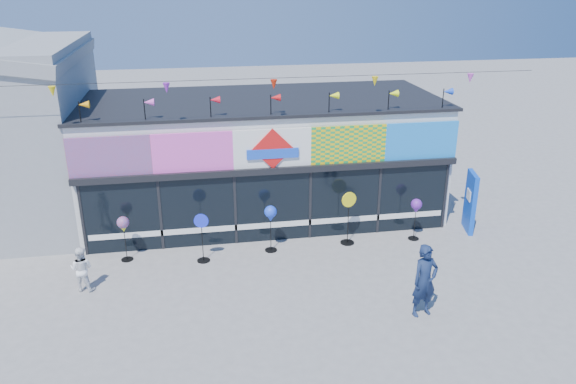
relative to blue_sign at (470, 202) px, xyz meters
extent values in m
plane|color=slate|center=(-6.56, -3.07, -1.01)|extent=(80.00, 80.00, 0.00)
cube|color=white|center=(-6.56, 2.93, 0.99)|extent=(12.00, 5.00, 4.00)
cube|color=black|center=(-6.56, 0.37, 0.14)|extent=(11.60, 0.12, 2.30)
cube|color=black|center=(-6.56, 0.33, 1.39)|extent=(12.00, 0.30, 0.20)
cube|color=white|center=(-6.56, 0.34, -0.46)|extent=(11.40, 0.10, 0.18)
cube|color=black|center=(-6.56, 2.93, 3.04)|extent=(12.20, 5.20, 0.10)
cube|color=black|center=(-12.36, 0.36, 0.14)|extent=(0.08, 0.14, 2.30)
cube|color=black|center=(-10.06, 0.36, 0.14)|extent=(0.08, 0.14, 2.30)
cube|color=black|center=(-7.76, 0.36, 0.14)|extent=(0.08, 0.14, 2.30)
cube|color=black|center=(-5.36, 0.36, 0.14)|extent=(0.08, 0.14, 2.30)
cube|color=black|center=(-3.06, 0.36, 0.14)|extent=(0.08, 0.14, 2.30)
cube|color=black|center=(-0.76, 0.36, 0.14)|extent=(0.08, 0.14, 2.30)
cube|color=red|center=(-11.36, 0.35, 2.09)|extent=(2.40, 0.08, 1.20)
cube|color=#F852C9|center=(-8.96, 0.35, 2.09)|extent=(2.40, 0.08, 1.20)
cube|color=white|center=(-6.56, 0.35, 2.09)|extent=(2.40, 0.08, 1.20)
cube|color=yellow|center=(-4.16, 0.35, 2.09)|extent=(2.40, 0.08, 1.20)
cube|color=#1B84E5|center=(-1.76, 0.35, 2.09)|extent=(2.40, 0.08, 1.20)
cube|color=red|center=(-6.56, 0.29, 2.09)|extent=(1.27, 0.06, 1.27)
cube|color=blue|center=(-6.56, 0.27, 1.94)|extent=(1.60, 0.05, 0.30)
cube|color=#1A1EDE|center=(-10.48, 0.41, -0.03)|extent=(0.78, 0.03, 0.78)
cube|color=purple|center=(-8.91, 0.41, 0.21)|extent=(0.92, 0.03, 0.92)
cube|color=#D3E713|center=(-7.34, 0.41, 0.47)|extent=(0.78, 0.03, 0.78)
cube|color=blue|center=(-5.78, 0.41, -0.11)|extent=(0.92, 0.03, 0.92)
cube|color=yellow|center=(-4.21, 0.41, 0.20)|extent=(0.78, 0.03, 0.78)
cube|color=#E54C6B|center=(-2.64, 0.41, 0.50)|extent=(0.92, 0.03, 0.92)
cylinder|color=black|center=(-12.06, 0.58, 3.34)|extent=(0.03, 0.03, 0.70)
cone|color=#FFA20D|center=(-11.92, 0.58, 3.59)|extent=(0.30, 0.22, 0.22)
cylinder|color=black|center=(-10.26, 0.58, 3.34)|extent=(0.03, 0.03, 0.70)
cone|color=#E94DCB|center=(-10.12, 0.58, 3.59)|extent=(0.30, 0.22, 0.22)
cylinder|color=black|center=(-8.36, 0.58, 3.34)|extent=(0.03, 0.03, 0.70)
cone|color=red|center=(-8.22, 0.58, 3.59)|extent=(0.30, 0.22, 0.22)
cylinder|color=black|center=(-6.56, 0.58, 3.34)|extent=(0.03, 0.03, 0.70)
cone|color=red|center=(-6.42, 0.58, 3.59)|extent=(0.30, 0.22, 0.22)
cylinder|color=black|center=(-4.76, 0.58, 3.34)|extent=(0.03, 0.03, 0.70)
cone|color=#F2FF15|center=(-4.62, 0.58, 3.59)|extent=(0.30, 0.22, 0.22)
cylinder|color=black|center=(-2.86, 0.58, 3.34)|extent=(0.03, 0.03, 0.70)
cone|color=#E9FF15|center=(-2.72, 0.58, 3.59)|extent=(0.30, 0.22, 0.22)
cylinder|color=black|center=(-1.06, 0.58, 3.34)|extent=(0.03, 0.03, 0.70)
cone|color=blue|center=(-0.92, 0.58, 3.59)|extent=(0.30, 0.22, 0.22)
cylinder|color=black|center=(-6.56, -0.07, 4.29)|extent=(16.00, 0.01, 0.01)
cone|color=yellow|center=(-12.56, -0.07, 4.11)|extent=(0.20, 0.20, 0.28)
cone|color=purple|center=(-9.56, -0.07, 4.11)|extent=(0.20, 0.20, 0.28)
cone|color=red|center=(-6.56, -0.07, 4.11)|extent=(0.20, 0.20, 0.28)
cone|color=yellow|center=(-3.56, -0.07, 4.11)|extent=(0.20, 0.20, 0.28)
cone|color=#F852DD|center=(-0.56, -0.07, 4.11)|extent=(0.20, 0.20, 0.28)
cube|color=blue|center=(0.00, 0.00, -0.01)|extent=(0.38, 1.02, 2.02)
cube|color=white|center=(-0.08, 0.00, 0.25)|extent=(0.14, 0.45, 0.35)
cylinder|color=black|center=(-11.11, -0.25, -1.00)|extent=(0.36, 0.36, 0.03)
cylinder|color=black|center=(-11.11, -0.25, -0.40)|extent=(0.02, 0.02, 1.17)
sphere|color=#E8F414|center=(-11.11, -0.25, 0.23)|extent=(0.36, 0.36, 0.36)
cone|color=#E8F414|center=(-11.11, -0.25, 0.00)|extent=(0.18, 0.18, 0.16)
cylinder|color=black|center=(-8.84, -0.71, -1.00)|extent=(0.39, 0.39, 0.03)
cylinder|color=black|center=(-8.84, -0.71, -0.35)|extent=(0.02, 0.02, 1.27)
cylinder|color=#1B30ED|center=(-8.84, -0.71, 0.31)|extent=(0.43, 0.11, 0.43)
cylinder|color=black|center=(-6.74, -0.39, -1.00)|extent=(0.38, 0.38, 0.03)
cylinder|color=black|center=(-6.74, -0.39, -0.36)|extent=(0.02, 0.02, 1.24)
sphere|color=blue|center=(-6.74, -0.39, 0.30)|extent=(0.38, 0.38, 0.38)
cone|color=blue|center=(-6.74, -0.39, 0.06)|extent=(0.19, 0.19, 0.17)
cylinder|color=black|center=(-4.26, -0.29, -1.00)|extent=(0.45, 0.45, 0.03)
cylinder|color=black|center=(-4.26, -0.29, -0.26)|extent=(0.03, 0.03, 1.45)
cylinder|color=yellow|center=(-4.26, -0.29, 0.49)|extent=(0.49, 0.16, 0.49)
cylinder|color=black|center=(-2.05, -0.37, -1.00)|extent=(0.35, 0.35, 0.03)
cylinder|color=black|center=(-2.05, -0.37, -0.41)|extent=(0.02, 0.02, 1.15)
sphere|color=#6922A2|center=(-2.05, -0.37, 0.21)|extent=(0.35, 0.35, 0.35)
cone|color=#6922A2|center=(-2.05, -0.37, -0.01)|extent=(0.18, 0.18, 0.16)
imported|color=#162344|center=(-3.47, -4.50, -0.05)|extent=(0.78, 0.60, 1.92)
imported|color=white|center=(-12.11, -1.81, -0.38)|extent=(0.69, 0.51, 1.27)
camera|label=1|loc=(-8.90, -15.90, 7.06)|focal=35.00mm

